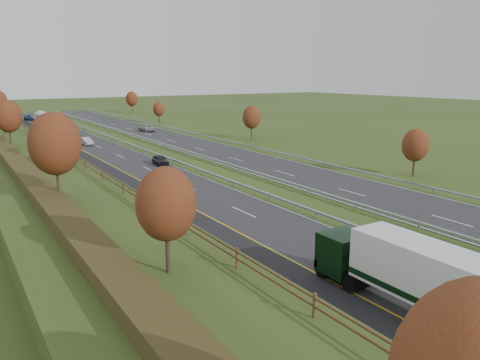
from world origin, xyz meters
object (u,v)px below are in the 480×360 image
object	(u,v)px
box_lorry	(448,288)
car_dark_near	(160,160)
car_small_far	(28,118)
road_tanker	(43,118)
car_silver_mid	(86,141)
car_oncoming	(146,128)

from	to	relation	value
box_lorry	car_dark_near	world-z (taller)	box_lorry
car_dark_near	car_small_far	distance (m)	81.85
road_tanker	car_dark_near	bearing A→B (deg)	-86.57
car_dark_near	car_small_far	world-z (taller)	car_dark_near
car_small_far	car_dark_near	bearing A→B (deg)	-89.48
car_silver_mid	car_dark_near	bearing A→B (deg)	-87.72
box_lorry	car_oncoming	distance (m)	90.00
box_lorry	car_silver_mid	xyz separation A→B (m)	(1.28, 73.80, -1.60)
box_lorry	car_small_far	distance (m)	130.49
road_tanker	car_silver_mid	bearing A→B (deg)	-89.99
road_tanker	car_small_far	distance (m)	15.12
road_tanker	car_dark_near	world-z (taller)	road_tanker
road_tanker	car_silver_mid	distance (m)	41.67
box_lorry	road_tanker	xyz separation A→B (m)	(1.28, 115.46, -0.47)
car_small_far	car_oncoming	bearing A→B (deg)	-69.71
car_silver_mid	car_oncoming	bearing A→B (deg)	33.11
car_dark_near	car_silver_mid	xyz separation A→B (m)	(-3.98, 25.00, -0.01)
road_tanker	car_silver_mid	size ratio (longest dim) A/B	2.67
car_silver_mid	car_small_far	world-z (taller)	car_silver_mid
car_dark_near	car_small_far	xyz separation A→B (m)	(-5.33, 81.68, -0.01)
road_tanker	car_dark_near	xyz separation A→B (m)	(3.99, -66.66, -1.12)
car_silver_mid	car_oncoming	size ratio (longest dim) A/B	0.80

